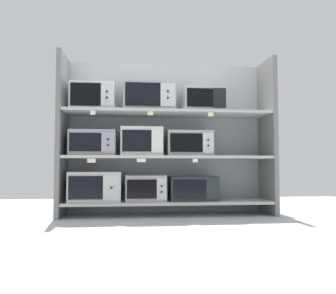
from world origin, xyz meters
TOP-DOWN VIEW (x-y plane):
  - ground at (0.00, -1.00)m, footprint 6.25×6.00m
  - back_panel at (0.00, 0.26)m, footprint 2.45×0.04m
  - upright_left at (-1.15, 0.00)m, footprint 0.05×0.49m
  - upright_right at (1.15, 0.00)m, footprint 0.05×0.49m
  - shelf_0 at (0.00, 0.00)m, footprint 2.25×0.49m
  - microwave_0 at (-0.79, -0.00)m, footprint 0.55×0.42m
  - microwave_1 at (-0.25, -0.00)m, footprint 0.44×0.38m
  - microwave_2 at (0.28, -0.00)m, footprint 0.53×0.34m
  - shelf_1 at (0.00, 0.00)m, footprint 2.25×0.49m
  - microwave_3 at (-0.82, -0.00)m, footprint 0.49×0.39m
  - microwave_4 at (-0.29, -0.00)m, footprint 0.45×0.36m
  - microwave_5 at (0.24, -0.00)m, footprint 0.50×0.37m
  - price_tag_0 at (-0.81, -0.25)m, footprint 0.08×0.00m
  - price_tag_1 at (-0.30, -0.25)m, footprint 0.09×0.00m
  - price_tag_2 at (0.26, -0.25)m, footprint 0.06×0.00m
  - shelf_2 at (0.00, 0.00)m, footprint 2.25×0.49m
  - microwave_6 at (-0.83, -0.00)m, footprint 0.47×0.34m
  - microwave_7 at (-0.21, -0.00)m, footprint 0.57×0.37m
  - microwave_8 at (0.40, -0.00)m, footprint 0.46×0.37m
  - price_tag_3 at (-0.80, -0.25)m, footprint 0.05×0.00m
  - price_tag_4 at (-0.21, -0.25)m, footprint 0.06×0.00m
  - price_tag_5 at (0.43, -0.25)m, footprint 0.06×0.00m

SIDE VIEW (x-z plane):
  - ground at x=0.00m, z-range -0.02..0.00m
  - shelf_0 at x=0.00m, z-range 0.13..0.16m
  - microwave_2 at x=0.28m, z-range 0.16..0.43m
  - microwave_1 at x=-0.25m, z-range 0.16..0.44m
  - microwave_0 at x=-0.79m, z-range 0.16..0.48m
  - price_tag_0 at x=-0.81m, z-range 0.57..0.62m
  - price_tag_2 at x=0.26m, z-range 0.58..0.62m
  - price_tag_1 at x=-0.30m, z-range 0.58..0.62m
  - shelf_1 at x=0.00m, z-range 0.62..0.65m
  - microwave_3 at x=-0.82m, z-range 0.65..0.92m
  - microwave_5 at x=0.24m, z-range 0.65..0.93m
  - microwave_4 at x=-0.29m, z-range 0.65..0.96m
  - back_panel at x=0.00m, z-range 0.00..1.76m
  - upright_left at x=-1.15m, z-range 0.00..1.76m
  - upright_right at x=1.15m, z-range 0.00..1.76m
  - price_tag_3 at x=-0.80m, z-range 1.07..1.11m
  - price_tag_5 at x=0.43m, z-range 1.07..1.11m
  - price_tag_4 at x=-0.21m, z-range 1.07..1.11m
  - shelf_2 at x=0.00m, z-range 1.12..1.15m
  - microwave_8 at x=0.40m, z-range 1.15..1.42m
  - microwave_6 at x=-0.83m, z-range 1.15..1.44m
  - microwave_7 at x=-0.21m, z-range 1.15..1.46m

